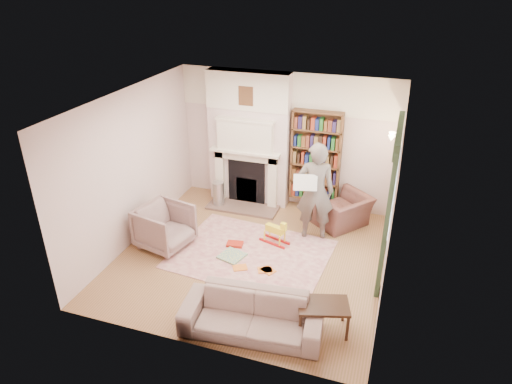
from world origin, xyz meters
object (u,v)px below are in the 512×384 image
(rocking_horse, at_px, (275,232))
(coffee_table, at_px, (323,317))
(paraffin_heater, at_px, (219,194))
(sofa, at_px, (252,315))
(man_reading, at_px, (315,192))
(bookcase, at_px, (316,156))
(armchair_left, at_px, (165,227))
(armchair_reading, at_px, (342,211))

(rocking_horse, bearing_deg, coffee_table, -39.80)
(paraffin_heater, distance_m, rocking_horse, 1.87)
(sofa, bearing_deg, man_reading, 78.53)
(man_reading, bearing_deg, bookcase, -91.60)
(man_reading, bearing_deg, paraffin_heater, -28.55)
(bookcase, relative_size, sofa, 0.95)
(armchair_left, bearing_deg, paraffin_heater, 2.58)
(armchair_left, relative_size, sofa, 0.45)
(bookcase, bearing_deg, paraffin_heater, -164.43)
(sofa, bearing_deg, rocking_horse, 92.73)
(armchair_left, xyz_separation_m, sofa, (2.20, -1.58, -0.11))
(armchair_reading, distance_m, sofa, 3.43)
(bookcase, xyz_separation_m, coffee_table, (0.88, -3.53, -0.95))
(armchair_reading, relative_size, paraffin_heater, 1.76)
(paraffin_heater, bearing_deg, sofa, -60.54)
(bookcase, height_order, armchair_left, bookcase)
(bookcase, distance_m, armchair_left, 3.30)
(armchair_left, bearing_deg, man_reading, -52.03)
(sofa, distance_m, paraffin_heater, 3.83)
(sofa, bearing_deg, coffee_table, 14.43)
(armchair_left, distance_m, sofa, 2.71)
(armchair_reading, distance_m, coffee_table, 3.02)
(sofa, distance_m, man_reading, 2.84)
(bookcase, bearing_deg, rocking_horse, -103.58)
(bookcase, height_order, coffee_table, bookcase)
(armchair_reading, bearing_deg, paraffin_heater, -50.79)
(armchair_left, relative_size, coffee_table, 1.24)
(rocking_horse, bearing_deg, armchair_left, -142.05)
(coffee_table, bearing_deg, armchair_reading, 77.89)
(coffee_table, height_order, rocking_horse, rocking_horse)
(armchair_left, bearing_deg, coffee_table, -98.83)
(bookcase, bearing_deg, armchair_reading, -37.44)
(armchair_left, relative_size, paraffin_heater, 1.58)
(sofa, bearing_deg, armchair_left, 138.70)
(coffee_table, bearing_deg, man_reading, 89.18)
(rocking_horse, bearing_deg, bookcase, 93.61)
(sofa, height_order, rocking_horse, sofa)
(bookcase, bearing_deg, armchair_left, -134.46)
(man_reading, height_order, rocking_horse, man_reading)
(armchair_reading, xyz_separation_m, rocking_horse, (-1.07, -1.06, -0.07))
(armchair_reading, bearing_deg, armchair_left, -20.03)
(coffee_table, bearing_deg, sofa, -175.87)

